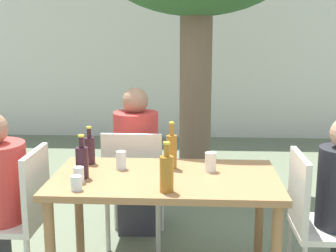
{
  "coord_description": "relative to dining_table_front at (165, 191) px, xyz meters",
  "views": [
    {
      "loc": [
        0.17,
        -2.74,
        1.65
      ],
      "look_at": [
        0.0,
        0.3,
        1.02
      ],
      "focal_mm": 50.0,
      "sensor_mm": 36.0,
      "label": 1
    }
  ],
  "objects": [
    {
      "name": "wine_bottle_1",
      "position": [
        -0.5,
        -0.07,
        0.2
      ],
      "size": [
        0.08,
        0.08,
        0.27
      ],
      "color": "#331923",
      "rests_on": "dining_table_front"
    },
    {
      "name": "patio_chair_1",
      "position": [
        0.92,
        0.0,
        -0.15
      ],
      "size": [
        0.44,
        0.44,
        0.91
      ],
      "rotation": [
        0.0,
        0.0,
        1.57
      ],
      "color": "beige",
      "rests_on": "ground_plane"
    },
    {
      "name": "amber_bottle_3",
      "position": [
        0.03,
        0.16,
        0.21
      ],
      "size": [
        0.07,
        0.07,
        0.3
      ],
      "color": "#9E661E",
      "rests_on": "dining_table_front"
    },
    {
      "name": "dining_table_front",
      "position": [
        0.0,
        0.0,
        0.0
      ],
      "size": [
        1.38,
        0.78,
        0.77
      ],
      "color": "#996B42",
      "rests_on": "ground_plane"
    },
    {
      "name": "amber_bottle_0",
      "position": [
        0.03,
        -0.28,
        0.2
      ],
      "size": [
        0.08,
        0.08,
        0.28
      ],
      "color": "#9E661E",
      "rests_on": "dining_table_front"
    },
    {
      "name": "patio_chair_2",
      "position": [
        -0.28,
        0.62,
        -0.15
      ],
      "size": [
        0.44,
        0.44,
        0.91
      ],
      "rotation": [
        0.0,
        0.0,
        3.14
      ],
      "color": "beige",
      "rests_on": "ground_plane"
    },
    {
      "name": "drinking_glass_0",
      "position": [
        -0.49,
        -0.16,
        0.14
      ],
      "size": [
        0.06,
        0.06,
        0.1
      ],
      "color": "silver",
      "rests_on": "dining_table_front"
    },
    {
      "name": "drinking_glass_2",
      "position": [
        -0.48,
        -0.29,
        0.14
      ],
      "size": [
        0.06,
        0.06,
        0.08
      ],
      "color": "silver",
      "rests_on": "dining_table_front"
    },
    {
      "name": "drinking_glass_3",
      "position": [
        -0.29,
        0.12,
        0.15
      ],
      "size": [
        0.07,
        0.07,
        0.12
      ],
      "color": "silver",
      "rests_on": "dining_table_front"
    },
    {
      "name": "person_seated_2",
      "position": [
        -0.28,
        0.86,
        -0.13
      ],
      "size": [
        0.35,
        0.57,
        1.21
      ],
      "rotation": [
        0.0,
        0.0,
        3.14
      ],
      "color": "#383842",
      "rests_on": "ground_plane"
    },
    {
      "name": "cafe_building_wall",
      "position": [
        0.0,
        4.42,
        0.73
      ],
      "size": [
        10.0,
        0.08,
        2.8
      ],
      "color": "silver",
      "rests_on": "ground_plane"
    },
    {
      "name": "drinking_glass_1",
      "position": [
        0.28,
        0.11,
        0.16
      ],
      "size": [
        0.07,
        0.07,
        0.12
      ],
      "color": "silver",
      "rests_on": "dining_table_front"
    },
    {
      "name": "wine_bottle_2",
      "position": [
        -0.52,
        0.24,
        0.19
      ],
      "size": [
        0.07,
        0.07,
        0.25
      ],
      "color": "#331923",
      "rests_on": "dining_table_front"
    },
    {
      "name": "patio_chair_0",
      "position": [
        -0.92,
        0.0,
        -0.15
      ],
      "size": [
        0.44,
        0.44,
        0.91
      ],
      "rotation": [
        0.0,
        0.0,
        -1.57
      ],
      "color": "beige",
      "rests_on": "ground_plane"
    }
  ]
}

